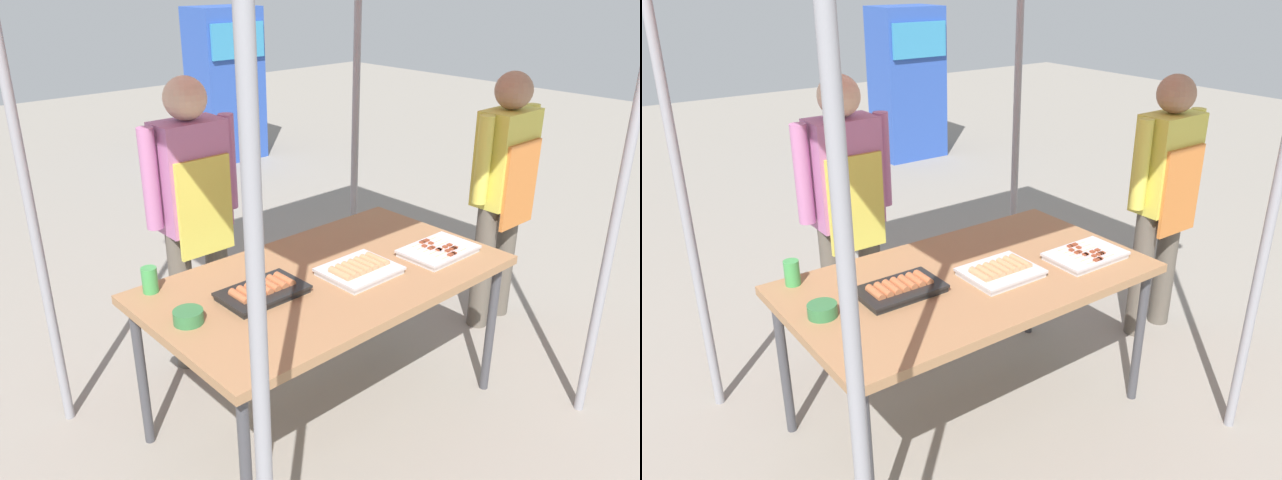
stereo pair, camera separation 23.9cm
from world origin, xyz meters
TOP-DOWN VIEW (x-y plane):
  - ground_plane at (0.00, 0.00)m, footprint 18.00×18.00m
  - stall_table at (0.00, 0.00)m, footprint 1.60×0.90m
  - tray_grilled_sausages at (0.11, -0.09)m, footprint 0.32×0.27m
  - tray_meat_skewers at (0.54, -0.19)m, footprint 0.35×0.24m
  - tray_pork_links at (-0.33, 0.03)m, footprint 0.35×0.22m
  - condiment_bowl at (-0.67, 0.05)m, footprint 0.12×0.12m
  - drink_cup_near_edge at (-0.66, 0.37)m, footprint 0.07×0.07m
  - vendor_woman at (-0.17, 0.81)m, footprint 0.52×0.23m
  - customer_nearby at (1.36, 0.01)m, footprint 0.52×0.22m
  - neighbor_stall_left at (2.22, 4.11)m, footprint 0.72×0.55m

SIDE VIEW (x-z plane):
  - ground_plane at x=0.00m, z-range 0.00..0.00m
  - stall_table at x=0.00m, z-range 0.32..1.07m
  - tray_meat_skewers at x=0.54m, z-range 0.75..0.79m
  - tray_grilled_sausages at x=0.11m, z-range 0.75..0.80m
  - tray_pork_links at x=-0.33m, z-range 0.74..0.80m
  - condiment_bowl at x=-0.67m, z-range 0.75..0.80m
  - drink_cup_near_edge at x=-0.66m, z-range 0.75..0.86m
  - neighbor_stall_left at x=2.22m, z-range 0.01..1.64m
  - customer_nearby at x=1.36m, z-range 0.13..1.63m
  - vendor_woman at x=-0.17m, z-range 0.14..1.67m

